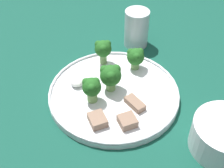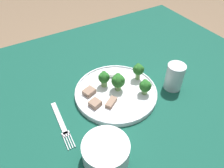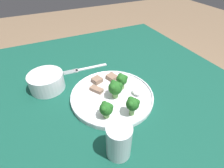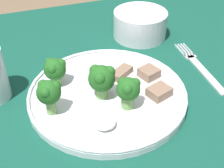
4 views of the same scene
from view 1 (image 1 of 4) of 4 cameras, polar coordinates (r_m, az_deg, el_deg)
table at (r=0.80m, az=-3.00°, el=-6.18°), size 1.23×0.95×0.78m
dinner_plate at (r=0.69m, az=-0.02°, el=-1.74°), size 0.29×0.29×0.02m
cream_bowl at (r=0.62m, az=19.54°, el=-9.11°), size 0.13×0.13×0.06m
drinking_glass at (r=0.83m, az=4.17°, el=9.80°), size 0.06×0.06×0.10m
broccoli_floret_near_rim_left at (r=0.65m, az=-4.11°, el=-0.67°), size 0.04×0.04×0.06m
broccoli_floret_center_left at (r=0.67m, az=-0.63°, el=1.56°), size 0.05×0.05×0.06m
broccoli_floret_back_left at (r=0.74m, az=-1.98°, el=6.42°), size 0.04×0.04×0.06m
broccoli_floret_front_left at (r=0.73m, az=4.00°, el=4.98°), size 0.04×0.04×0.05m
meat_slice_front_slice at (r=0.62m, az=2.43°, el=-6.81°), size 0.04×0.04×0.02m
meat_slice_middle_slice at (r=0.63m, az=-2.64°, el=-6.57°), size 0.05×0.04×0.02m
meat_slice_rear_slice at (r=0.66m, az=3.83°, el=-3.58°), size 0.05×0.04×0.01m
sauce_dollop at (r=0.71m, az=-6.77°, el=0.50°), size 0.04×0.03×0.02m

